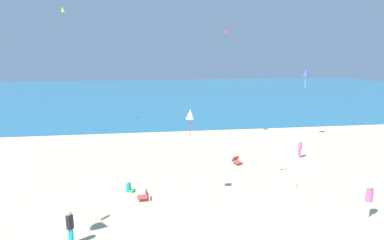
{
  "coord_description": "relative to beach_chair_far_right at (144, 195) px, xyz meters",
  "views": [
    {
      "loc": [
        -2.36,
        -8.81,
        8.22
      ],
      "look_at": [
        0.0,
        8.36,
        4.41
      ],
      "focal_mm": 29.42,
      "sensor_mm": 36.0,
      "label": 1
    }
  ],
  "objects": [
    {
      "name": "person_0",
      "position": [
        -0.91,
        1.26,
        -0.03
      ],
      "size": [
        0.59,
        0.51,
        0.66
      ],
      "rotation": [
        0.0,
        0.0,
        5.73
      ],
      "color": "#19ADB2",
      "rests_on": "ground_plane"
    },
    {
      "name": "beach_chair_far_right",
      "position": [
        0.0,
        0.0,
        0.0
      ],
      "size": [
        0.64,
        0.58,
        0.58
      ],
      "rotation": [
        0.0,
        0.0,
        3.13
      ],
      "color": "#D13D3D",
      "rests_on": "ground_plane"
    },
    {
      "name": "person_4",
      "position": [
        11.25,
        -3.33,
        0.7
      ],
      "size": [
        0.44,
        0.44,
        1.69
      ],
      "rotation": [
        0.0,
        0.0,
        5.86
      ],
      "color": "white",
      "rests_on": "ground_plane"
    },
    {
      "name": "kite_white",
      "position": [
        2.59,
        -0.23,
        4.65
      ],
      "size": [
        0.65,
        0.66,
        1.54
      ],
      "rotation": [
        0.0,
        0.0,
        0.67
      ],
      "color": "white"
    },
    {
      "name": "kite_red",
      "position": [
        7.32,
        11.49,
        9.61
      ],
      "size": [
        0.66,
        0.6,
        1.19
      ],
      "rotation": [
        0.0,
        0.0,
        3.67
      ],
      "color": "red"
    },
    {
      "name": "kite_blue",
      "position": [
        14.85,
        10.97,
        6.04
      ],
      "size": [
        0.82,
        0.82,
        1.77
      ],
      "rotation": [
        0.0,
        0.0,
        3.75
      ],
      "color": "blue"
    },
    {
      "name": "beach_chair_far_left",
      "position": [
        6.76,
        4.95,
        -0.01
      ],
      "size": [
        0.79,
        0.84,
        0.58
      ],
      "rotation": [
        0.0,
        0.0,
        5.13
      ],
      "color": "#D13D3D",
      "rests_on": "ground_plane"
    },
    {
      "name": "kite_lime",
      "position": [
        -8.03,
        18.6,
        12.09
      ],
      "size": [
        0.55,
        0.49,
        1.24
      ],
      "rotation": [
        0.0,
        0.0,
        4.62
      ],
      "color": "#99DB33"
    },
    {
      "name": "ocean_water",
      "position": [
        2.81,
        45.19,
        -0.25
      ],
      "size": [
        120.0,
        60.0,
        0.05
      ],
      "primitive_type": "cube",
      "color": "#236084",
      "rests_on": "ground_plane"
    },
    {
      "name": "ground_plane",
      "position": [
        2.81,
        2.25,
        -0.28
      ],
      "size": [
        120.0,
        120.0,
        0.0
      ],
      "primitive_type": "plane",
      "color": "#C6B58C"
    },
    {
      "name": "person_3",
      "position": [
        -3.08,
        -3.78,
        0.63
      ],
      "size": [
        0.44,
        0.44,
        1.57
      ],
      "rotation": [
        0.0,
        0.0,
        3.86
      ],
      "color": "#19ADB2",
      "rests_on": "ground_plane"
    },
    {
      "name": "person_1",
      "position": [
        12.07,
        5.68,
        0.53
      ],
      "size": [
        0.32,
        0.32,
        1.39
      ],
      "rotation": [
        0.0,
        0.0,
        3.33
      ],
      "color": "#D8599E",
      "rests_on": "ground_plane"
    }
  ]
}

